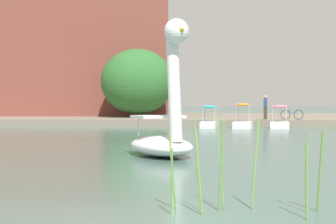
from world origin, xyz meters
The scene contains 10 objects.
shore_bank_far centered at (0.00, 41.00, 0.24)m, with size 150.64×22.74×0.48m, color slate.
swan_boat centered at (-0.03, 9.48, 0.93)m, with size 2.97×3.69×4.28m.
pedal_boat_cyan centered at (2.14, 28.05, 0.44)m, with size 1.39×2.20×1.53m.
pedal_boat_orange centered at (4.38, 27.72, 0.45)m, with size 1.62×2.37×1.68m.
pedal_boat_pink centered at (6.79, 27.79, 0.46)m, with size 1.51×2.22×1.56m.
tree_willow_overhanging centered at (-3.55, 35.75, 3.45)m, with size 7.92×7.74×5.69m.
person_on_path centered at (6.34, 30.99, 1.42)m, with size 0.30×0.29×1.77m.
bicycle_parked centered at (8.23, 30.80, 0.84)m, with size 1.68×0.22×0.73m.
apartment_block centered at (-11.60, 44.97, 6.17)m, with size 20.16×13.72×11.38m, color brown.
reed_clump_foreground centered at (1.56, 1.23, 0.67)m, with size 2.45×0.90×1.59m.
Camera 1 is at (0.81, -7.01, 1.76)m, focal length 55.18 mm.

